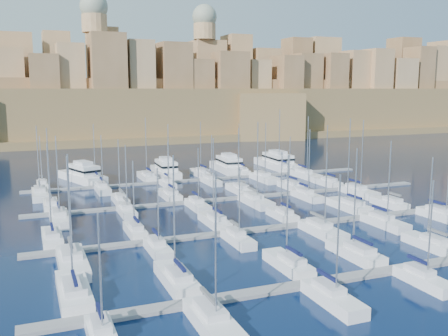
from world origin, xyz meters
name	(u,v)px	position (x,y,z in m)	size (l,w,h in m)	color
ground	(265,210)	(0.00, 0.00, 0.00)	(600.00, 600.00, 0.00)	black
pontoon_near	(390,270)	(0.00, -34.00, 0.20)	(84.00, 2.00, 0.40)	slate
pontoon_mid_near	(298,225)	(0.00, -12.00, 0.20)	(84.00, 2.00, 0.40)	slate
pontoon_mid_far	(243,198)	(0.00, 10.00, 0.20)	(84.00, 2.00, 0.40)	slate
pontoon_far	(206,179)	(0.00, 32.00, 0.20)	(84.00, 2.00, 0.40)	slate
sailboat_0	(74,292)	(-36.30, -27.85, 0.77)	(3.16, 10.55, 15.45)	white
sailboat_1	(177,279)	(-25.18, -28.29, 0.76)	(2.90, 9.67, 15.03)	white
sailboat_2	(288,264)	(-11.03, -28.64, 0.75)	(2.69, 8.95, 14.38)	white
sailboat_3	(356,253)	(-0.88, -28.30, 0.75)	(2.89, 9.63, 14.74)	white
sailboat_4	(430,244)	(11.15, -28.85, 0.73)	(2.56, 8.53, 13.06)	white
sailboat_7	(214,322)	(-25.06, -39.83, 0.76)	(2.97, 9.91, 15.25)	white
sailboat_8	(333,298)	(-11.79, -39.24, 0.74)	(2.61, 8.71, 13.98)	white
sailboat_9	(424,279)	(0.60, -38.78, 0.72)	(2.33, 7.77, 12.45)	white
sailboat_12	(52,238)	(-37.38, -6.62, 0.75)	(2.70, 8.98, 14.63)	white
sailboat_13	(135,231)	(-25.48, -7.24, 0.71)	(2.32, 7.73, 11.63)	white
sailboat_14	(215,221)	(-12.36, -6.57, 0.75)	(2.72, 9.08, 14.46)	white
sailboat_15	(282,215)	(-0.27, -7.17, 0.71)	(2.36, 7.86, 11.79)	white
sailboat_16	(349,206)	(14.19, -5.95, 0.78)	(3.10, 10.35, 16.95)	white
sailboat_17	(390,203)	(22.58, -6.91, 0.72)	(2.52, 8.40, 11.85)	white
sailboat_18	(72,262)	(-35.64, -18.43, 0.77)	(3.33, 11.11, 14.63)	white
sailboat_19	(158,248)	(-24.41, -16.85, 0.72)	(2.37, 7.90, 12.04)	white
sailboat_20	(238,239)	(-12.71, -16.85, 0.71)	(2.37, 7.90, 11.47)	white
sailboat_21	(322,230)	(0.81, -17.79, 0.74)	(2.95, 9.82, 13.00)	white
sailboat_22	(384,222)	(12.67, -17.51, 0.75)	(2.77, 9.25, 14.22)	white
sailboat_23	(443,216)	(24.64, -17.79, 0.75)	(2.94, 9.81, 14.23)	white
sailboat_24	(51,205)	(-36.49, 15.16, 0.75)	(2.56, 8.54, 15.17)	white
sailboat_25	(120,200)	(-23.75, 14.87, 0.72)	(2.38, 7.94, 12.67)	white
sailboat_26	(170,195)	(-13.68, 15.54, 0.76)	(2.79, 9.31, 15.29)	white
sailboat_27	(239,189)	(1.63, 15.50, 0.74)	(2.77, 9.23, 14.01)	white
sailboat_28	(290,186)	(13.68, 14.95, 0.72)	(2.43, 8.11, 11.91)	white
sailboat_29	(327,182)	(23.50, 15.35, 0.74)	(2.68, 8.93, 14.15)	white
sailboat_30	(60,219)	(-35.66, 4.19, 0.76)	(2.96, 9.87, 14.80)	white
sailboat_31	(127,211)	(-24.38, 5.21, 0.72)	(2.34, 7.79, 12.74)	white
sailboat_32	(198,205)	(-11.39, 4.88, 0.72)	(2.54, 8.46, 11.71)	white
sailboat_33	(256,201)	(-0.03, 3.94, 0.77)	(3.11, 10.38, 16.19)	white
sailboat_34	(307,195)	(11.69, 4.72, 0.75)	(2.64, 8.79, 14.39)	white
sailboat_35	(359,192)	(23.69, 3.99, 0.77)	(3.08, 10.27, 16.04)	white
sailboat_36	(42,185)	(-37.23, 36.67, 0.71)	(2.26, 7.53, 11.93)	white
sailboat_37	(96,181)	(-25.45, 37.32, 0.74)	(2.66, 8.87, 14.18)	white
sailboat_38	(147,177)	(-13.07, 37.96, 0.76)	(3.05, 10.17, 15.38)	white
sailboat_39	(202,173)	(0.89, 37.86, 0.75)	(2.99, 9.96, 14.05)	white
sailboat_40	(240,171)	(11.16, 37.21, 0.73)	(2.59, 8.64, 13.30)	white
sailboat_41	(280,168)	(23.38, 37.95, 0.78)	(3.04, 10.15, 16.83)	white
sailboat_42	(40,194)	(-38.03, 25.95, 0.76)	(3.11, 10.35, 14.98)	white
sailboat_43	(103,189)	(-25.41, 26.85, 0.73)	(2.55, 8.51, 12.68)	white
sailboat_44	(168,184)	(-10.85, 27.41, 0.70)	(2.21, 7.38, 10.63)	white
sailboat_45	(211,181)	(-0.60, 26.97, 0.72)	(2.48, 8.27, 11.83)	white
sailboat_46	(264,178)	(12.56, 25.85, 0.76)	(3.16, 10.54, 14.34)	white
sailboat_47	(305,175)	(24.04, 25.80, 0.77)	(3.20, 10.65, 15.60)	white
motor_yacht_a	(83,174)	(-27.89, 41.49, 1.73)	(10.17, 17.32, 5.25)	white
motor_yacht_b	(166,170)	(-7.62, 40.99, 1.73)	(5.21, 15.74, 5.25)	white
motor_yacht_c	(228,165)	(9.75, 41.58, 1.73)	(5.82, 17.04, 5.25)	white
motor_yacht_d	(277,162)	(24.89, 42.64, 1.73)	(6.45, 19.23, 5.25)	white
fortified_city	(116,104)	(-0.19, 155.26, 14.74)	(460.00, 108.95, 59.52)	brown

